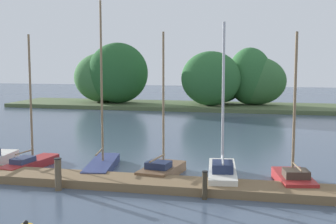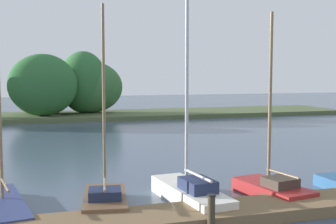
{
  "view_description": "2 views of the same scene",
  "coord_description": "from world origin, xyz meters",
  "px_view_note": "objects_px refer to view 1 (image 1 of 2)",
  "views": [
    {
      "loc": [
        2.2,
        -9.33,
        5.31
      ],
      "look_at": [
        -2.14,
        9.86,
        3.03
      ],
      "focal_mm": 49.46,
      "sensor_mm": 36.0,
      "label": 1
    },
    {
      "loc": [
        -4.59,
        -3.07,
        4.33
      ],
      "look_at": [
        -0.84,
        9.48,
        3.16
      ],
      "focal_mm": 46.94,
      "sensor_mm": 36.0,
      "label": 2
    }
  ],
  "objects_px": {
    "sailboat_3": "(162,168)",
    "mooring_piling_2": "(205,185)",
    "sailboat_4": "(222,171)",
    "sailboat_5": "(293,177)",
    "mooring_piling_1": "(58,174)",
    "sailboat_1": "(31,161)",
    "sailboat_2": "(102,162)"
  },
  "relations": [
    {
      "from": "sailboat_1",
      "to": "mooring_piling_1",
      "type": "distance_m",
      "value": 4.47
    },
    {
      "from": "sailboat_2",
      "to": "mooring_piling_2",
      "type": "bearing_deg",
      "value": -134.24
    },
    {
      "from": "mooring_piling_1",
      "to": "sailboat_2",
      "type": "bearing_deg",
      "value": 83.31
    },
    {
      "from": "sailboat_5",
      "to": "mooring_piling_2",
      "type": "distance_m",
      "value": 4.29
    },
    {
      "from": "mooring_piling_1",
      "to": "mooring_piling_2",
      "type": "relative_size",
      "value": 1.21
    },
    {
      "from": "mooring_piling_1",
      "to": "mooring_piling_2",
      "type": "xyz_separation_m",
      "value": [
        5.95,
        0.11,
        -0.12
      ]
    },
    {
      "from": "sailboat_1",
      "to": "sailboat_2",
      "type": "xyz_separation_m",
      "value": [
        3.5,
        0.56,
        -0.0
      ]
    },
    {
      "from": "sailboat_4",
      "to": "sailboat_5",
      "type": "height_order",
      "value": "sailboat_4"
    },
    {
      "from": "sailboat_5",
      "to": "sailboat_2",
      "type": "bearing_deg",
      "value": 72.99
    },
    {
      "from": "sailboat_1",
      "to": "sailboat_4",
      "type": "bearing_deg",
      "value": -83.99
    },
    {
      "from": "sailboat_1",
      "to": "mooring_piling_2",
      "type": "height_order",
      "value": "sailboat_1"
    },
    {
      "from": "sailboat_2",
      "to": "mooring_piling_1",
      "type": "height_order",
      "value": "sailboat_2"
    },
    {
      "from": "sailboat_2",
      "to": "mooring_piling_2",
      "type": "xyz_separation_m",
      "value": [
        5.5,
        -3.69,
        0.21
      ]
    },
    {
      "from": "sailboat_4",
      "to": "sailboat_5",
      "type": "relative_size",
      "value": 1.07
    },
    {
      "from": "sailboat_3",
      "to": "mooring_piling_2",
      "type": "relative_size",
      "value": 5.91
    },
    {
      "from": "sailboat_2",
      "to": "sailboat_5",
      "type": "xyz_separation_m",
      "value": [
        8.85,
        -1.0,
        0.04
      ]
    },
    {
      "from": "sailboat_3",
      "to": "sailboat_5",
      "type": "bearing_deg",
      "value": -85.61
    },
    {
      "from": "sailboat_3",
      "to": "sailboat_1",
      "type": "bearing_deg",
      "value": 98.14
    },
    {
      "from": "sailboat_4",
      "to": "mooring_piling_1",
      "type": "height_order",
      "value": "sailboat_4"
    },
    {
      "from": "sailboat_3",
      "to": "sailboat_5",
      "type": "height_order",
      "value": "sailboat_3"
    },
    {
      "from": "sailboat_2",
      "to": "mooring_piling_1",
      "type": "xyz_separation_m",
      "value": [
        -0.45,
        -3.8,
        0.33
      ]
    },
    {
      "from": "sailboat_3",
      "to": "sailboat_2",
      "type": "bearing_deg",
      "value": 87.64
    },
    {
      "from": "sailboat_3",
      "to": "mooring_piling_2",
      "type": "distance_m",
      "value": 3.92
    },
    {
      "from": "sailboat_5",
      "to": "mooring_piling_1",
      "type": "bearing_deg",
      "value": 96.23
    },
    {
      "from": "sailboat_1",
      "to": "sailboat_4",
      "type": "height_order",
      "value": "sailboat_4"
    },
    {
      "from": "sailboat_2",
      "to": "sailboat_4",
      "type": "distance_m",
      "value": 5.93
    },
    {
      "from": "sailboat_5",
      "to": "mooring_piling_1",
      "type": "distance_m",
      "value": 9.71
    },
    {
      "from": "sailboat_1",
      "to": "mooring_piling_1",
      "type": "bearing_deg",
      "value": -128.86
    },
    {
      "from": "sailboat_3",
      "to": "mooring_piling_2",
      "type": "height_order",
      "value": "sailboat_3"
    },
    {
      "from": "sailboat_4",
      "to": "sailboat_3",
      "type": "bearing_deg",
      "value": 77.31
    },
    {
      "from": "sailboat_3",
      "to": "mooring_piling_1",
      "type": "xyz_separation_m",
      "value": [
        -3.56,
        -3.21,
        0.32
      ]
    },
    {
      "from": "sailboat_2",
      "to": "mooring_piling_1",
      "type": "distance_m",
      "value": 3.84
    }
  ]
}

